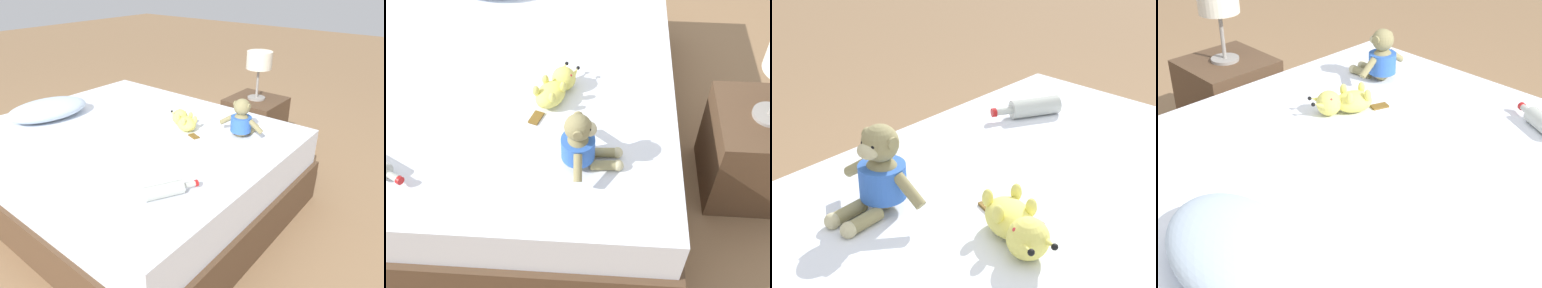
# 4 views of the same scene
# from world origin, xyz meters

# --- Properties ---
(ground_plane) EXTENTS (16.00, 16.00, 0.00)m
(ground_plane) POSITION_xyz_m (0.00, 0.00, 0.00)
(ground_plane) COLOR #93704C
(bed) EXTENTS (1.55, 1.85, 0.49)m
(bed) POSITION_xyz_m (0.00, 0.00, 0.24)
(bed) COLOR brown
(bed) RESTS_ON ground_plane
(pillow) EXTENTS (0.56, 0.40, 0.12)m
(pillow) POSITION_xyz_m (-0.18, 0.59, 0.55)
(pillow) COLOR silver
(pillow) RESTS_ON bed
(plush_monkey) EXTENTS (0.23, 0.29, 0.24)m
(plush_monkey) POSITION_xyz_m (0.38, -0.56, 0.59)
(plush_monkey) COLOR #8E8456
(plush_monkey) RESTS_ON bed
(plush_yellow_creature) EXTENTS (0.20, 0.31, 0.10)m
(plush_yellow_creature) POSITION_xyz_m (0.26, -0.21, 0.54)
(plush_yellow_creature) COLOR #EAE066
(plush_yellow_creature) RESTS_ON bed
(nightstand) EXTENTS (0.41, 0.41, 0.46)m
(nightstand) POSITION_xyz_m (1.14, -0.24, 0.23)
(nightstand) COLOR brown
(nightstand) RESTS_ON ground_plane
(bedside_lamp) EXTENTS (0.20, 0.20, 0.38)m
(bedside_lamp) POSITION_xyz_m (1.14, -0.24, 0.75)
(bedside_lamp) COLOR gray
(bedside_lamp) RESTS_ON nightstand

